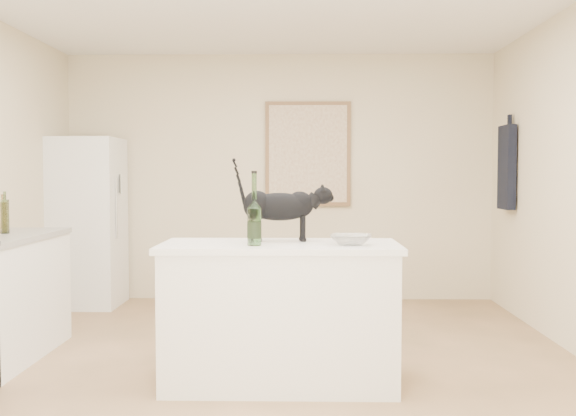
% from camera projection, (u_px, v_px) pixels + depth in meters
% --- Properties ---
extents(floor, '(5.50, 5.50, 0.00)m').
position_uv_depth(floor, '(266.00, 374.00, 4.51)').
color(floor, tan).
rests_on(floor, ground).
extents(wall_back, '(4.50, 0.00, 4.50)m').
position_uv_depth(wall_back, '(280.00, 178.00, 7.20)').
color(wall_back, beige).
rests_on(wall_back, ground).
extents(wall_front, '(4.50, 0.00, 4.50)m').
position_uv_depth(wall_front, '(207.00, 188.00, 1.70)').
color(wall_front, beige).
rests_on(wall_front, ground).
extents(island_base, '(1.44, 0.67, 0.86)m').
position_uv_depth(island_base, '(280.00, 317.00, 4.29)').
color(island_base, white).
rests_on(island_base, floor).
extents(island_top, '(1.50, 0.70, 0.04)m').
position_uv_depth(island_top, '(280.00, 246.00, 4.27)').
color(island_top, white).
rests_on(island_top, island_base).
extents(fridge, '(0.68, 0.68, 1.70)m').
position_uv_depth(fridge, '(86.00, 222.00, 6.86)').
color(fridge, white).
rests_on(fridge, floor).
extents(artwork_frame, '(0.90, 0.03, 1.10)m').
position_uv_depth(artwork_frame, '(308.00, 154.00, 7.15)').
color(artwork_frame, brown).
rests_on(artwork_frame, wall_back).
extents(artwork_canvas, '(0.82, 0.00, 1.02)m').
position_uv_depth(artwork_canvas, '(308.00, 154.00, 7.13)').
color(artwork_canvas, beige).
rests_on(artwork_canvas, wall_back).
extents(hanging_garment, '(0.08, 0.34, 0.80)m').
position_uv_depth(hanging_garment, '(507.00, 167.00, 6.45)').
color(hanging_garment, black).
rests_on(hanging_garment, wall_right).
extents(black_cat, '(0.58, 0.22, 0.40)m').
position_uv_depth(black_cat, '(279.00, 210.00, 4.39)').
color(black_cat, black).
rests_on(black_cat, island_top).
extents(wine_bottle, '(0.09, 0.09, 0.40)m').
position_uv_depth(wine_bottle, '(254.00, 213.00, 4.12)').
color(wine_bottle, '#285F26').
rests_on(wine_bottle, island_top).
extents(glass_bowl, '(0.30, 0.30, 0.06)m').
position_uv_depth(glass_bowl, '(351.00, 240.00, 4.16)').
color(glass_bowl, silver).
rests_on(glass_bowl, island_top).
extents(fridge_paper, '(0.06, 0.14, 0.20)m').
position_uv_depth(fridge_paper, '(120.00, 184.00, 6.85)').
color(fridge_paper, silver).
rests_on(fridge_paper, fridge).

